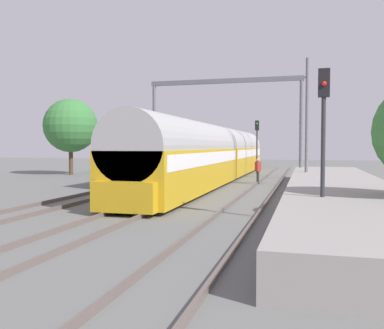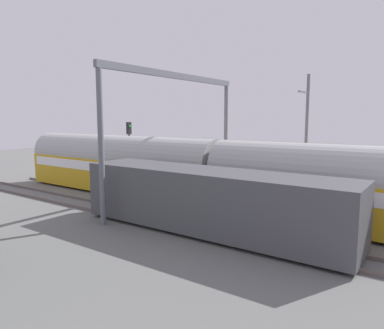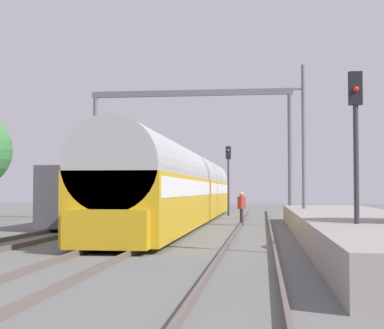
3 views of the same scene
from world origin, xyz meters
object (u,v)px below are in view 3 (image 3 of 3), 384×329
railway_signal_near (356,138)px  railway_signal_far (228,171)px  catenary_gantry (191,127)px  freight_car (106,196)px  person_crossing (242,205)px  passenger_train (184,187)px

railway_signal_near → railway_signal_far: size_ratio=1.02×
catenary_gantry → railway_signal_far: bearing=72.4°
freight_car → railway_signal_near: (10.73, -14.25, 1.73)m
freight_car → catenary_gantry: 7.48m
railway_signal_far → catenary_gantry: 6.80m
freight_car → railway_signal_far: railway_signal_far is taller
railway_signal_far → catenary_gantry: catenary_gantry is taller
person_crossing → railway_signal_near: railway_signal_near is taller
passenger_train → catenary_gantry: size_ratio=2.68×
passenger_train → person_crossing: bearing=-33.3°
freight_car → person_crossing: (7.15, -0.26, -0.44)m
freight_car → person_crossing: size_ratio=7.51×
freight_car → railway_signal_far: (5.84, 10.87, 1.67)m
freight_car → catenary_gantry: (3.92, 4.84, 4.14)m
freight_car → person_crossing: 7.17m
freight_car → passenger_train: bearing=25.4°
person_crossing → catenary_gantry: 7.58m
passenger_train → freight_car: 4.37m
railway_signal_near → person_crossing: bearing=104.3°
passenger_train → person_crossing: passenger_train is taller
railway_signal_far → catenary_gantry: size_ratio=0.40×
railway_signal_near → catenary_gantry: 20.40m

